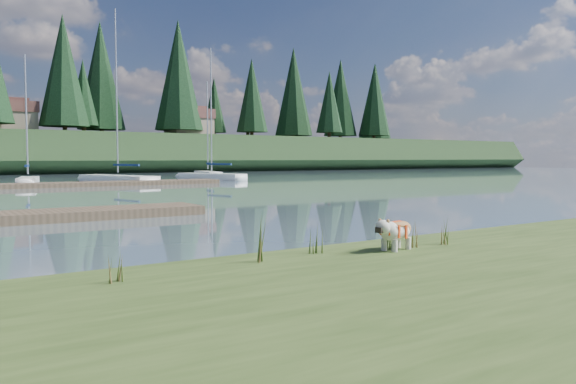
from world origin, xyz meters
TOP-DOWN VIEW (x-y plane):
  - bank at (0.00, -6.00)m, footprint 60.00×9.00m
  - bulldog at (2.65, -2.61)m, footprint 0.95×0.50m
  - dock_far at (2.00, 30.00)m, footprint 26.00×2.20m
  - sailboat_bg_2 at (2.43, 34.30)m, footprint 2.47×6.18m
  - sailboat_bg_3 at (8.79, 35.65)m, footprint 4.55×9.56m
  - sailboat_bg_4 at (17.37, 36.36)m, footprint 4.22×7.98m
  - sailboat_bg_5 at (20.79, 43.53)m, footprint 2.49×6.95m
  - weed_0 at (0.17, -2.28)m, footprint 0.17×0.14m
  - weed_1 at (1.29, -2.12)m, footprint 0.17×0.14m
  - weed_2 at (2.64, -2.49)m, footprint 0.17×0.14m
  - weed_3 at (-2.17, -2.46)m, footprint 0.17×0.14m
  - weed_4 at (3.16, -2.56)m, footprint 0.17×0.14m
  - weed_5 at (3.89, -2.64)m, footprint 0.17×0.14m
  - mud_lip at (0.00, -1.60)m, footprint 60.00×0.50m
  - conifer_5 at (15.00, 70.00)m, footprint 3.96×3.96m
  - conifer_6 at (28.00, 68.00)m, footprint 7.04×7.04m
  - conifer_7 at (42.00, 71.00)m, footprint 5.28×5.28m
  - conifer_8 at (55.00, 67.00)m, footprint 4.62×4.62m
  - conifer_9 at (68.00, 70.00)m, footprint 5.94×5.94m
  - house_1 at (6.00, 71.00)m, footprint 6.30×5.30m
  - house_2 at (30.00, 69.00)m, footprint 6.30×5.30m

SIDE VIEW (x-z plane):
  - mud_lip at x=0.00m, z-range 0.00..0.14m
  - dock_far at x=2.00m, z-range 0.00..0.30m
  - bank at x=0.00m, z-range 0.00..0.35m
  - sailboat_bg_3 at x=8.79m, z-range -6.52..7.17m
  - sailboat_bg_5 at x=20.79m, z-range -4.62..5.26m
  - sailboat_bg_4 at x=17.37m, z-range -5.52..6.17m
  - sailboat_bg_2 at x=2.43m, z-range -4.33..5.00m
  - weed_1 at x=1.29m, z-range 0.31..0.78m
  - weed_5 at x=3.89m, z-range 0.31..0.81m
  - weed_4 at x=3.16m, z-range 0.31..0.81m
  - weed_3 at x=-2.17m, z-range 0.31..0.82m
  - weed_2 at x=2.64m, z-range 0.30..0.95m
  - weed_0 at x=0.17m, z-range 0.29..1.01m
  - bulldog at x=2.65m, z-range 0.42..0.98m
  - house_1 at x=6.00m, z-range 4.99..9.64m
  - house_2 at x=30.00m, z-range 4.99..9.64m
  - conifer_5 at x=15.00m, z-range 5.65..16.00m
  - conifer_8 at x=55.00m, z-range 5.62..17.40m
  - conifer_7 at x=42.00m, z-range 5.59..18.79m
  - conifer_9 at x=68.00m, z-range 5.55..20.18m
  - conifer_6 at x=28.00m, z-range 5.49..22.49m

